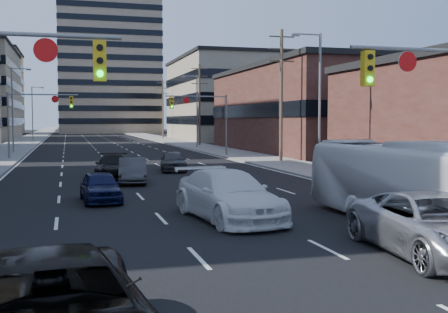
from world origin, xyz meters
name	(u,v)px	position (x,y,z in m)	size (l,w,h in m)	color
road_surface	(89,135)	(0.00, 130.00, 0.01)	(18.00, 300.00, 0.02)	black
sidewalk_left	(39,135)	(-11.50, 130.00, 0.07)	(5.00, 300.00, 0.15)	slate
sidewalk_right	(137,134)	(11.50, 130.00, 0.07)	(5.00, 300.00, 0.15)	slate
storefront_right_mid	(333,111)	(24.00, 50.00, 4.50)	(20.00, 30.00, 9.00)	#472119
office_right_far	(241,100)	(25.00, 88.00, 7.00)	(22.00, 28.00, 14.00)	gray
apartment_tower	(107,26)	(6.00, 150.00, 29.00)	(26.00, 26.00, 58.00)	gray
bg_block_right	(218,110)	(32.00, 130.00, 6.00)	(22.00, 22.00, 12.00)	gray
signal_far_left	(36,111)	(-7.68, 45.00, 4.30)	(6.09, 0.33, 6.00)	slate
signal_far_right	(203,112)	(7.68, 45.00, 4.30)	(6.09, 0.33, 6.00)	slate
utility_pole_block	(281,93)	(12.20, 36.00, 5.78)	(2.20, 0.28, 11.00)	#4C3D2D
utility_pole_midblock	(199,103)	(12.20, 66.00, 5.78)	(2.20, 0.28, 11.00)	#4C3D2D
utility_pole_distant	(163,108)	(12.20, 96.00, 5.78)	(2.20, 0.28, 11.00)	#4C3D2D
streetlight_left_mid	(14,105)	(-10.34, 55.00, 5.05)	(2.03, 0.22, 9.00)	slate
streetlight_left_far	(33,111)	(-10.34, 90.00, 5.05)	(2.03, 0.22, 9.00)	slate
streetlight_right_near	(317,96)	(10.34, 25.00, 5.05)	(2.03, 0.22, 9.00)	slate
streetlight_right_far	(196,108)	(10.34, 60.00, 5.05)	(2.03, 0.22, 9.00)	slate
white_van	(228,195)	(0.48, 11.17, 0.87)	(2.45, 6.02, 1.75)	silver
silver_suv	(435,225)	(4.15, 4.56, 0.82)	(2.73, 5.92, 1.65)	#B0AFB4
transit_bus	(415,185)	(6.00, 8.13, 1.43)	(2.40, 10.25, 2.86)	white
sedan_blue	(100,187)	(-3.65, 16.82, 0.67)	(1.58, 3.94, 1.34)	#0D1135
sedan_grey_center	(133,171)	(-1.51, 23.63, 0.70)	(1.48, 4.25, 1.40)	#39393C
sedan_black_far	(113,167)	(-2.37, 26.36, 0.74)	(2.07, 5.08, 1.47)	black
sedan_grey_right	(173,161)	(2.00, 30.16, 0.72)	(1.70, 4.22, 1.44)	#393A3C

